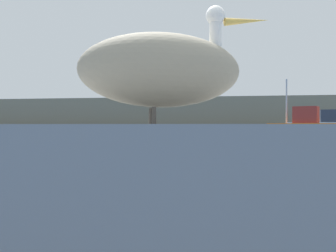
# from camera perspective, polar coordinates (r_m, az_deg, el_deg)

# --- Properties ---
(ground_plane) EXTENTS (260.00, 260.00, 0.00)m
(ground_plane) POSITION_cam_1_polar(r_m,az_deg,el_deg) (3.67, 0.01, -13.41)
(ground_plane) COLOR navy
(hillside_backdrop) EXTENTS (140.00, 12.44, 6.92)m
(hillside_backdrop) POSITION_cam_1_polar(r_m,az_deg,el_deg) (82.28, 8.73, 1.94)
(hillside_backdrop) COLOR #7F755B
(hillside_backdrop) RESTS_ON ground
(pier_dock) EXTENTS (2.90, 3.07, 0.86)m
(pier_dock) POSITION_cam_1_polar(r_m,az_deg,el_deg) (2.66, -1.21, -9.13)
(pier_dock) COLOR gray
(pier_dock) RESTS_ON ground
(pelican) EXTENTS (1.47, 0.93, 0.89)m
(pelican) POSITION_cam_1_polar(r_m,az_deg,el_deg) (2.66, -1.03, 8.94)
(pelican) COLOR gray
(pelican) RESTS_ON pier_dock
(fishing_boat_orange) EXTENTS (6.70, 4.02, 4.43)m
(fishing_boat_orange) POSITION_cam_1_polar(r_m,az_deg,el_deg) (29.03, 21.81, -0.11)
(fishing_boat_orange) COLOR orange
(fishing_boat_orange) RESTS_ON ground
(fishing_boat_white) EXTENTS (8.14, 3.71, 4.30)m
(fishing_boat_white) POSITION_cam_1_polar(r_m,az_deg,el_deg) (43.47, 23.94, 0.22)
(fishing_boat_white) COLOR white
(fishing_boat_white) RESTS_ON ground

